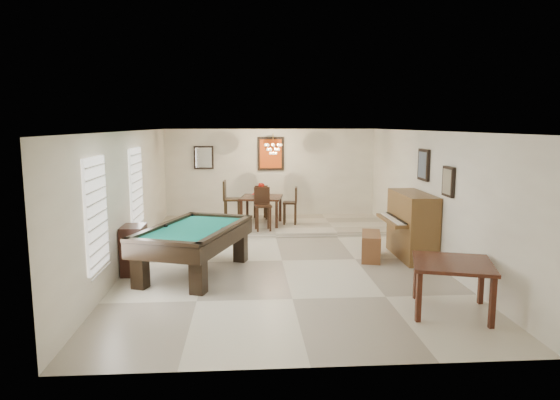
{
  "coord_description": "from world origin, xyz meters",
  "views": [
    {
      "loc": [
        -0.71,
        -9.77,
        2.73
      ],
      "look_at": [
        0.0,
        0.6,
        1.15
      ],
      "focal_mm": 32.0,
      "sensor_mm": 36.0,
      "label": 1
    }
  ],
  "objects": [
    {
      "name": "dining_chair_west",
      "position": [
        -1.08,
        3.1,
        0.7
      ],
      "size": [
        0.46,
        0.46,
        1.17
      ],
      "primitive_type": null,
      "rotation": [
        0.0,
        0.0,
        1.51
      ],
      "color": "black",
      "rests_on": "dining_step"
    },
    {
      "name": "window_left_front",
      "position": [
        -2.97,
        -2.2,
        1.4
      ],
      "size": [
        0.06,
        1.0,
        1.7
      ],
      "primitive_type": "cube",
      "color": "white",
      "rests_on": "wall_left"
    },
    {
      "name": "wall_front",
      "position": [
        0.0,
        -4.5,
        1.3
      ],
      "size": [
        6.0,
        0.04,
        2.6
      ],
      "primitive_type": "cube",
      "color": "silver",
      "rests_on": "ground_plane"
    },
    {
      "name": "flower_vase",
      "position": [
        -0.32,
        3.15,
        1.1
      ],
      "size": [
        0.18,
        0.18,
        0.25
      ],
      "primitive_type": null,
      "rotation": [
        0.0,
        0.0,
        0.24
      ],
      "color": "red",
      "rests_on": "dining_table"
    },
    {
      "name": "apothecary_chest",
      "position": [
        -2.78,
        -0.69,
        0.45
      ],
      "size": [
        0.4,
        0.6,
        0.9
      ],
      "primitive_type": "cube",
      "color": "black",
      "rests_on": "ground_plane"
    },
    {
      "name": "dining_chair_north",
      "position": [
        -0.32,
        3.9,
        0.6
      ],
      "size": [
        0.4,
        0.4,
        0.95
      ],
      "primitive_type": null,
      "rotation": [
        0.0,
        0.0,
        3.28
      ],
      "color": "black",
      "rests_on": "dining_step"
    },
    {
      "name": "back_mirror",
      "position": [
        -1.9,
        4.46,
        1.8
      ],
      "size": [
        0.55,
        0.06,
        0.65
      ],
      "primitive_type": "cube",
      "color": "white",
      "rests_on": "wall_back"
    },
    {
      "name": "window_left_rear",
      "position": [
        -2.97,
        0.6,
        1.4
      ],
      "size": [
        0.06,
        1.0,
        1.7
      ],
      "primitive_type": "cube",
      "color": "white",
      "rests_on": "wall_left"
    },
    {
      "name": "dining_step",
      "position": [
        0.0,
        3.25,
        0.06
      ],
      "size": [
        6.0,
        2.5,
        0.12
      ],
      "primitive_type": "cube",
      "color": "beige",
      "rests_on": "ground_plane"
    },
    {
      "name": "wall_left",
      "position": [
        -3.0,
        0.0,
        1.3
      ],
      "size": [
        0.04,
        9.0,
        2.6
      ],
      "primitive_type": "cube",
      "color": "silver",
      "rests_on": "ground_plane"
    },
    {
      "name": "dining_table",
      "position": [
        -0.32,
        3.15,
        0.55
      ],
      "size": [
        1.2,
        1.2,
        0.86
      ],
      "primitive_type": null,
      "rotation": [
        0.0,
        0.0,
        -0.17
      ],
      "color": "black",
      "rests_on": "dining_step"
    },
    {
      "name": "ground_plane",
      "position": [
        0.0,
        0.0,
        -0.01
      ],
      "size": [
        6.0,
        9.0,
        0.02
      ],
      "primitive_type": "cube",
      "color": "beige"
    },
    {
      "name": "right_picture_upper",
      "position": [
        2.96,
        0.3,
        1.9
      ],
      "size": [
        0.06,
        0.55,
        0.65
      ],
      "primitive_type": "cube",
      "color": "slate",
      "rests_on": "wall_right"
    },
    {
      "name": "dining_chair_south",
      "position": [
        -0.3,
        2.38,
        0.65
      ],
      "size": [
        0.44,
        0.44,
        1.06
      ],
      "primitive_type": null,
      "rotation": [
        0.0,
        0.0,
        0.12
      ],
      "color": "black",
      "rests_on": "dining_step"
    },
    {
      "name": "chandelier",
      "position": [
        0.0,
        3.2,
        2.2
      ],
      "size": [
        0.44,
        0.44,
        0.6
      ],
      "primitive_type": null,
      "color": "#FFE5B2",
      "rests_on": "ceiling"
    },
    {
      "name": "dining_chair_east",
      "position": [
        0.44,
        3.15,
        0.61
      ],
      "size": [
        0.41,
        0.41,
        0.98
      ],
      "primitive_type": null,
      "rotation": [
        0.0,
        0.0,
        -1.71
      ],
      "color": "black",
      "rests_on": "dining_step"
    },
    {
      "name": "wall_back",
      "position": [
        0.0,
        4.5,
        1.3
      ],
      "size": [
        6.0,
        0.04,
        2.6
      ],
      "primitive_type": "cube",
      "color": "silver",
      "rests_on": "ground_plane"
    },
    {
      "name": "pool_table",
      "position": [
        -1.67,
        -0.76,
        0.42
      ],
      "size": [
        2.15,
        2.86,
        0.85
      ],
      "primitive_type": null,
      "rotation": [
        0.0,
        0.0,
        -0.34
      ],
      "color": "black",
      "rests_on": "ground_plane"
    },
    {
      "name": "square_table",
      "position": [
        2.26,
        -2.96,
        0.38
      ],
      "size": [
        1.38,
        1.38,
        0.76
      ],
      "primitive_type": null,
      "rotation": [
        0.0,
        0.0,
        -0.3
      ],
      "color": "#37170D",
      "rests_on": "ground_plane"
    },
    {
      "name": "back_painting",
      "position": [
        0.0,
        4.46,
        1.9
      ],
      "size": [
        0.75,
        0.06,
        0.95
      ],
      "primitive_type": "cube",
      "color": "#D84C14",
      "rests_on": "wall_back"
    },
    {
      "name": "right_picture_lower",
      "position": [
        2.96,
        -1.0,
        1.7
      ],
      "size": [
        0.06,
        0.45,
        0.55
      ],
      "primitive_type": "cube",
      "color": "gray",
      "rests_on": "wall_right"
    },
    {
      "name": "upright_piano",
      "position": [
        2.53,
        0.08,
        0.67
      ],
      "size": [
        0.9,
        1.61,
        1.35
      ],
      "primitive_type": null,
      "color": "brown",
      "rests_on": "ground_plane"
    },
    {
      "name": "ceiling",
      "position": [
        0.0,
        0.0,
        2.6
      ],
      "size": [
        6.0,
        9.0,
        0.04
      ],
      "primitive_type": "cube",
      "color": "white",
      "rests_on": "wall_back"
    },
    {
      "name": "wall_right",
      "position": [
        3.0,
        0.0,
        1.3
      ],
      "size": [
        0.04,
        9.0,
        2.6
      ],
      "primitive_type": "cube",
      "color": "silver",
      "rests_on": "ground_plane"
    },
    {
      "name": "piano_bench",
      "position": [
        1.83,
        0.02,
        0.26
      ],
      "size": [
        0.58,
        1.01,
        0.53
      ],
      "primitive_type": "cube",
      "rotation": [
        0.0,
        0.0,
        -0.23
      ],
      "color": "brown",
      "rests_on": "ground_plane"
    }
  ]
}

